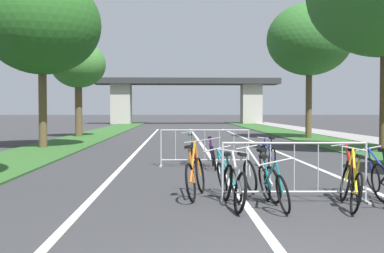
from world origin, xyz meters
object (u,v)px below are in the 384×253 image
at_px(bicycle_silver_2, 234,185).
at_px(bicycle_teal_11, 228,179).
at_px(bicycle_teal_1, 272,186).
at_px(crowd_barrier_nearest, 294,172).
at_px(bicycle_blue_0, 382,177).
at_px(bicycle_blue_10, 267,156).
at_px(bicycle_purple_4, 213,155).
at_px(crowd_barrier_second, 205,148).
at_px(tree_left_oak_mid, 78,65).
at_px(tree_right_pine_near, 309,40).
at_px(bicycle_yellow_6, 351,185).
at_px(bicycle_red_3, 353,178).
at_px(bicycle_green_9, 193,152).
at_px(tree_left_maple_mid, 42,25).
at_px(bicycle_white_7, 260,178).
at_px(bicycle_orange_5, 195,176).

relative_size(bicycle_silver_2, bicycle_teal_11, 1.04).
bearing_deg(bicycle_teal_1, crowd_barrier_nearest, -143.11).
height_order(crowd_barrier_nearest, bicycle_blue_0, crowd_barrier_nearest).
relative_size(crowd_barrier_nearest, bicycle_blue_10, 1.58).
bearing_deg(bicycle_purple_4, crowd_barrier_second, -62.57).
distance_m(tree_left_oak_mid, bicycle_blue_10, 17.71).
relative_size(tree_right_pine_near, bicycle_yellow_6, 4.39).
xyz_separation_m(bicycle_teal_1, bicycle_teal_11, (-0.64, 0.83, -0.00)).
xyz_separation_m(bicycle_red_3, bicycle_teal_11, (-2.28, 0.05, -0.01)).
bearing_deg(bicycle_silver_2, crowd_barrier_second, 85.98).
xyz_separation_m(tree_right_pine_near, bicycle_blue_0, (-3.58, -17.48, -5.11)).
distance_m(bicycle_teal_1, bicycle_green_9, 6.14).
relative_size(crowd_barrier_nearest, bicycle_red_3, 1.59).
bearing_deg(tree_right_pine_near, bicycle_teal_11, -110.19).
bearing_deg(tree_left_maple_mid, bicycle_white_7, -57.99).
xyz_separation_m(tree_right_pine_near, crowd_barrier_nearest, (-5.30, -17.86, -4.97)).
relative_size(tree_left_oak_mid, bicycle_green_9, 3.34).
bearing_deg(crowd_barrier_second, bicycle_orange_5, -95.54).
bearing_deg(bicycle_blue_0, tree_left_maple_mid, 130.55).
bearing_deg(bicycle_orange_5, bicycle_silver_2, -44.48).
distance_m(bicycle_white_7, bicycle_teal_11, 0.58).
bearing_deg(bicycle_blue_10, crowd_barrier_nearest, -99.00).
bearing_deg(bicycle_orange_5, bicycle_yellow_6, -9.13).
relative_size(crowd_barrier_second, bicycle_blue_10, 1.58).
distance_m(bicycle_orange_5, bicycle_white_7, 1.18).
relative_size(bicycle_orange_5, bicycle_blue_10, 1.02).
bearing_deg(tree_right_pine_near, bicycle_white_7, -108.43).
height_order(tree_left_maple_mid, tree_right_pine_near, tree_right_pine_near).
relative_size(tree_right_pine_near, crowd_barrier_nearest, 2.93).
relative_size(bicycle_red_3, bicycle_teal_11, 0.99).
bearing_deg(bicycle_purple_4, bicycle_silver_2, 90.18).
height_order(crowd_barrier_second, bicycle_yellow_6, crowd_barrier_second).
bearing_deg(bicycle_blue_0, bicycle_purple_4, 122.83).
bearing_deg(bicycle_silver_2, bicycle_blue_10, 67.68).
xyz_separation_m(bicycle_blue_0, bicycle_white_7, (-2.25, -0.01, -0.02)).
relative_size(tree_left_oak_mid, bicycle_teal_11, 3.48).
relative_size(bicycle_teal_1, bicycle_red_3, 1.07).
bearing_deg(bicycle_teal_1, bicycle_teal_11, -56.33).
relative_size(crowd_barrier_nearest, bicycle_teal_1, 1.48).
relative_size(bicycle_silver_2, bicycle_yellow_6, 0.98).
xyz_separation_m(tree_left_oak_mid, bicycle_teal_11, (6.70, -19.43, -3.87)).
bearing_deg(crowd_barrier_nearest, crowd_barrier_second, 103.32).
relative_size(bicycle_green_9, bicycle_teal_11, 1.04).
height_order(tree_left_maple_mid, bicycle_green_9, tree_left_maple_mid).
distance_m(crowd_barrier_second, bicycle_red_3, 5.44).
bearing_deg(tree_left_maple_mid, tree_left_oak_mid, 91.45).
distance_m(bicycle_silver_2, bicycle_blue_10, 5.30).
xyz_separation_m(bicycle_green_9, bicycle_blue_10, (2.00, -0.97, -0.03)).
bearing_deg(bicycle_yellow_6, bicycle_silver_2, -171.41).
height_order(bicycle_orange_5, bicycle_yellow_6, bicycle_orange_5).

